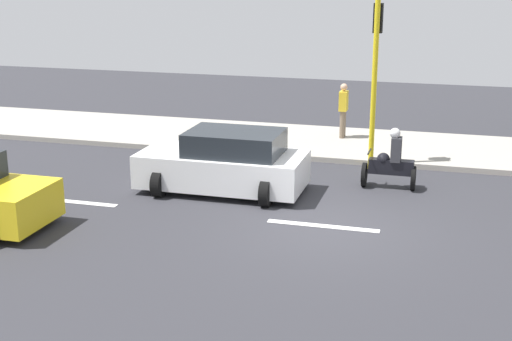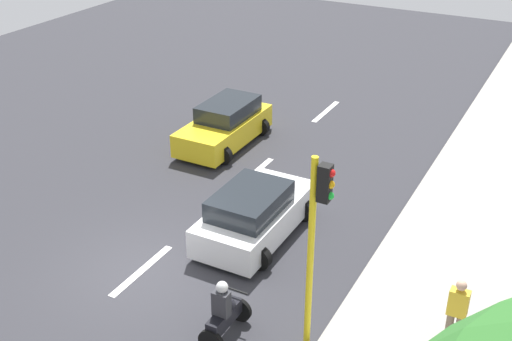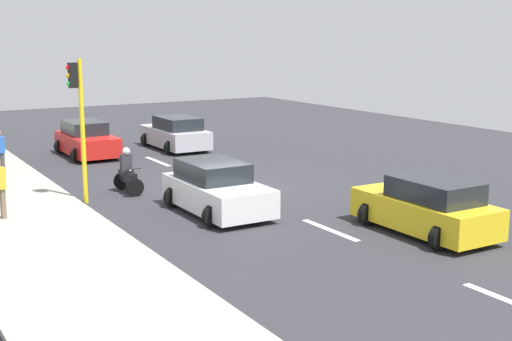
{
  "view_description": "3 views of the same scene",
  "coord_description": "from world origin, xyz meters",
  "px_view_note": "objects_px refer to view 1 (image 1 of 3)",
  "views": [
    {
      "loc": [
        -13.94,
        -2.46,
        5.3
      ],
      "look_at": [
        0.84,
        1.7,
        0.86
      ],
      "focal_mm": 49.74,
      "sensor_mm": 36.0,
      "label": 1
    },
    {
      "loc": [
        8.87,
        -10.42,
        9.8
      ],
      "look_at": [
        1.11,
        4.05,
        1.27
      ],
      "focal_mm": 45.51,
      "sensor_mm": 36.0,
      "label": 2
    },
    {
      "loc": [
        10.89,
        20.43,
        5.19
      ],
      "look_at": [
        0.73,
        3.3,
        1.27
      ],
      "focal_mm": 48.27,
      "sensor_mm": 36.0,
      "label": 3
    }
  ],
  "objects_px": {
    "pedestrian_by_tree": "(343,109)",
    "car_white": "(225,163)",
    "motorcycle": "(391,163)",
    "traffic_light_corner": "(376,60)"
  },
  "relations": [
    {
      "from": "pedestrian_by_tree",
      "to": "car_white",
      "type": "bearing_deg",
      "value": 161.4
    },
    {
      "from": "car_white",
      "to": "pedestrian_by_tree",
      "type": "height_order",
      "value": "pedestrian_by_tree"
    },
    {
      "from": "car_white",
      "to": "motorcycle",
      "type": "relative_size",
      "value": 2.61
    },
    {
      "from": "motorcycle",
      "to": "traffic_light_corner",
      "type": "bearing_deg",
      "value": 21.1
    },
    {
      "from": "car_white",
      "to": "traffic_light_corner",
      "type": "relative_size",
      "value": 0.89
    },
    {
      "from": "traffic_light_corner",
      "to": "pedestrian_by_tree",
      "type": "bearing_deg",
      "value": 24.19
    },
    {
      "from": "car_white",
      "to": "motorcycle",
      "type": "height_order",
      "value": "motorcycle"
    },
    {
      "from": "motorcycle",
      "to": "traffic_light_corner",
      "type": "height_order",
      "value": "traffic_light_corner"
    },
    {
      "from": "motorcycle",
      "to": "traffic_light_corner",
      "type": "distance_m",
      "value": 2.95
    },
    {
      "from": "car_white",
      "to": "pedestrian_by_tree",
      "type": "distance_m",
      "value": 6.12
    }
  ]
}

